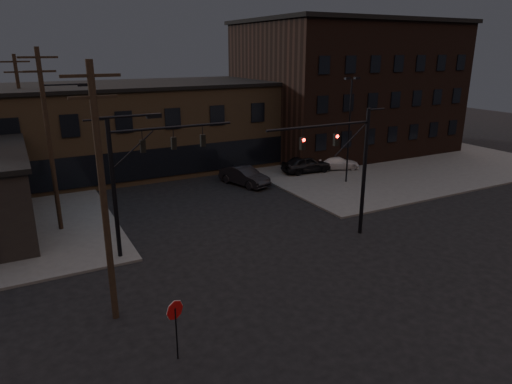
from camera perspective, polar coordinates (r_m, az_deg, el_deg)
ground at (r=23.48m, az=7.78°, el=-11.66°), size 140.00×140.00×0.00m
sidewalk_ne at (r=52.76m, az=13.35°, el=4.61°), size 30.00×30.00×0.15m
building_row at (r=46.71m, az=-12.60°, el=7.95°), size 40.00×12.00×8.00m
building_right at (r=54.76m, az=11.06°, el=12.55°), size 22.00×16.00×14.00m
traffic_signal_near at (r=28.15m, az=11.74°, el=3.88°), size 7.12×0.24×8.00m
traffic_signal_far at (r=25.87m, az=-14.76°, el=2.66°), size 7.12×0.24×8.00m
stop_sign at (r=17.84m, az=-10.05°, el=-15.06°), size 0.72×0.33×2.48m
utility_pole_near at (r=19.46m, az=-18.42°, el=0.16°), size 3.70×0.28×11.00m
utility_pole_mid at (r=30.95m, az=-24.36°, el=6.16°), size 3.70×0.28×11.50m
utility_pole_far at (r=42.82m, az=-27.06°, el=8.07°), size 2.20×0.28×11.00m
lot_light_a at (r=40.03m, az=11.63°, el=8.68°), size 1.50×0.28×9.14m
lot_light_b at (r=47.67m, az=13.44°, el=9.92°), size 1.50×0.28×9.14m
parked_car_lot_a at (r=43.53m, az=6.29°, el=3.50°), size 4.85×2.22×1.61m
parked_car_lot_b at (r=45.24m, az=10.14°, el=3.61°), size 4.58×3.09×1.23m
car_crossing at (r=39.70m, az=-1.47°, el=2.02°), size 3.10×5.23×1.63m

